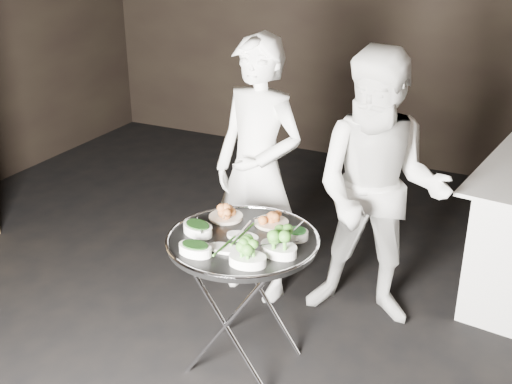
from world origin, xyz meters
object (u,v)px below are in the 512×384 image
at_px(waiter_left, 258,171).
at_px(tray_stand, 243,297).
at_px(serving_tray, 243,240).
at_px(waiter_right, 379,192).

bearing_deg(waiter_left, tray_stand, -59.34).
height_order(serving_tray, waiter_left, waiter_left).
bearing_deg(serving_tray, tray_stand, 180.00).
xyz_separation_m(serving_tray, waiter_left, (-0.26, 0.71, 0.07)).
distance_m(tray_stand, serving_tray, 0.33).
height_order(serving_tray, waiter_right, waiter_right).
distance_m(tray_stand, waiter_left, 0.86).
bearing_deg(waiter_right, waiter_left, 174.14).
xyz_separation_m(serving_tray, waiter_right, (0.47, 0.74, 0.06)).
distance_m(serving_tray, waiter_left, 0.76).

